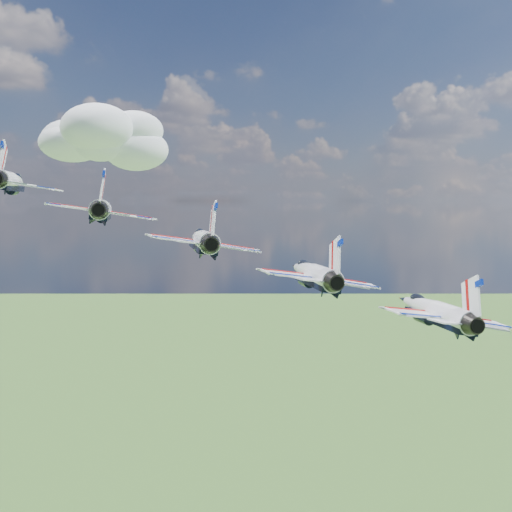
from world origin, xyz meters
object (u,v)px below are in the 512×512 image
jet_2 (202,240)px  jet_4 (433,310)px  jet_1 (102,209)px  jet_3 (312,273)px  jet_0 (11,181)px

jet_2 → jet_4: 23.78m
jet_2 → jet_4: bearing=-27.7°
jet_1 → jet_3: (15.30, -17.13, -6.17)m
jet_3 → jet_2: bearing=152.3°
jet_0 → jet_4: (30.59, -34.26, -12.34)m
jet_2 → jet_3: size_ratio=1.00×
jet_0 → jet_2: (15.30, -17.13, -6.17)m
jet_4 → jet_3: bearing=152.3°
jet_4 → jet_0: bearing=152.3°
jet_0 → jet_2: bearing=-27.7°
jet_1 → jet_3: bearing=-27.7°
jet_0 → jet_2: 23.78m
jet_0 → jet_1: size_ratio=1.00×
jet_3 → jet_4: bearing=-27.7°
jet_2 → jet_3: (7.65, -8.56, -3.08)m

